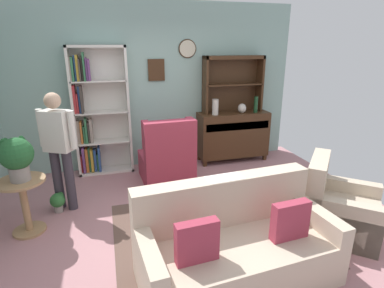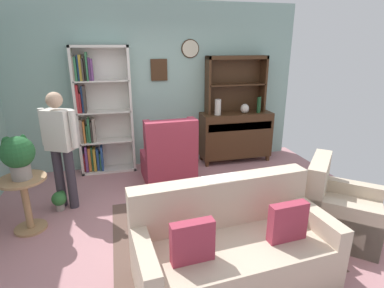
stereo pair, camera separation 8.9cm
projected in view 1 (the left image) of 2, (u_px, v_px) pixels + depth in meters
ground_plane at (189, 222)px, 3.82m from camera, size 5.40×4.60×0.02m
wall_back at (157, 87)px, 5.33m from camera, size 5.00×0.09×2.80m
area_rug at (212, 232)px, 3.59m from camera, size 2.23×1.91×0.01m
bookshelf at (96, 114)px, 5.01m from camera, size 0.90×0.30×2.10m
sideboard at (233, 134)px, 5.71m from camera, size 1.30×0.45×0.92m
sideboard_hutch at (233, 76)px, 5.48m from camera, size 1.10×0.26×1.00m
vase_tall at (215, 107)px, 5.37m from camera, size 0.11×0.11×0.28m
vase_round at (242, 108)px, 5.53m from camera, size 0.15×0.15×0.17m
bottle_wine at (256, 104)px, 5.56m from camera, size 0.07×0.07×0.29m
couch_floral at (235, 247)px, 2.85m from camera, size 1.86×0.98×0.90m
armchair_floral at (337, 209)px, 3.54m from camera, size 1.08×1.08×0.88m
wingback_chair at (167, 159)px, 4.83m from camera, size 0.82×0.84×1.05m
plant_stand at (24, 200)px, 3.50m from camera, size 0.52×0.52×0.66m
potted_plant_large at (16, 156)px, 3.33m from camera, size 0.36×0.36×0.49m
potted_plant_small at (58, 201)px, 4.01m from camera, size 0.19×0.19×0.26m
person_reading at (59, 144)px, 3.87m from camera, size 0.49×0.34×1.56m
coffee_table at (208, 195)px, 3.73m from camera, size 0.80×0.50×0.42m
book_stack at (213, 190)px, 3.64m from camera, size 0.19×0.13×0.07m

